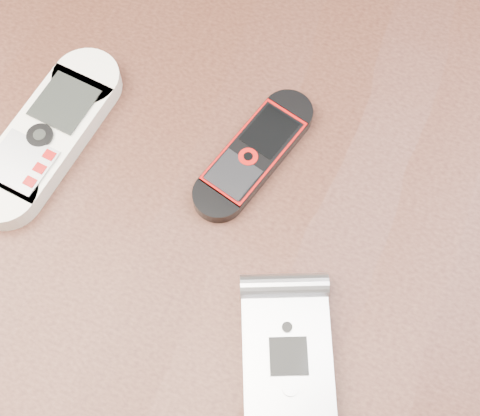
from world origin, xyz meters
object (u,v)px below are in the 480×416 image
table (235,257)px  nokia_black_red (254,154)px  motorola_razr (288,363)px  nokia_white (48,135)px

table → nokia_black_red: (-0.00, 0.05, 0.11)m
table → nokia_black_red: nokia_black_red is taller
nokia_black_red → motorola_razr: bearing=-45.4°
nokia_black_red → motorola_razr: 0.16m
table → motorola_razr: motorola_razr is taller
nokia_black_red → motorola_razr: size_ratio=1.08×
table → nokia_white: bearing=178.6°
nokia_white → table: bearing=5.1°
table → nokia_white: nokia_white is taller
nokia_white → nokia_black_red: size_ratio=1.29×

